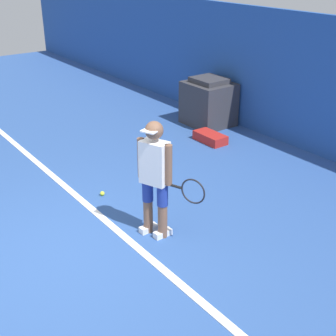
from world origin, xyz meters
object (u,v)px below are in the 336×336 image
at_px(tennis_player, 156,175).
at_px(tennis_ball, 102,193).
at_px(equipment_bag, 210,138).
at_px(covered_chair, 208,102).

bearing_deg(tennis_player, tennis_ball, 160.83).
relative_size(tennis_ball, equipment_bag, 0.10).
bearing_deg(tennis_player, equipment_bag, 105.68).
bearing_deg(equipment_bag, covered_chair, 141.58).
xyz_separation_m(tennis_ball, equipment_bag, (-0.67, 2.71, 0.05)).
height_order(tennis_ball, covered_chair, covered_chair).
bearing_deg(tennis_ball, equipment_bag, 103.93).
bearing_deg(tennis_ball, tennis_player, 2.01).
relative_size(covered_chair, equipment_bag, 1.49).
height_order(tennis_ball, equipment_bag, equipment_bag).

